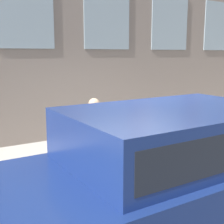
% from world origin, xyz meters
% --- Properties ---
extents(ground_plane, '(80.00, 80.00, 0.00)m').
position_xyz_m(ground_plane, '(0.00, 0.00, 0.00)').
color(ground_plane, '#514F4C').
extents(sidewalk, '(2.79, 60.00, 0.12)m').
position_xyz_m(sidewalk, '(1.40, 0.00, 0.06)').
color(sidewalk, '#B2ADA3').
rests_on(sidewalk, ground_plane).
extents(fire_hydrant, '(0.35, 0.46, 0.82)m').
position_xyz_m(fire_hydrant, '(0.42, -0.16, 0.54)').
color(fire_hydrant, '#2D7260').
rests_on(fire_hydrant, sidewalk).
extents(person, '(0.32, 0.21, 1.33)m').
position_xyz_m(person, '(0.55, 0.53, 0.93)').
color(person, '#726651').
rests_on(person, sidewalk).
extents(parked_truck_navy_near, '(2.10, 4.57, 1.57)m').
position_xyz_m(parked_truck_navy_near, '(-1.50, 0.51, 0.91)').
color(parked_truck_navy_near, black).
rests_on(parked_truck_navy_near, ground_plane).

